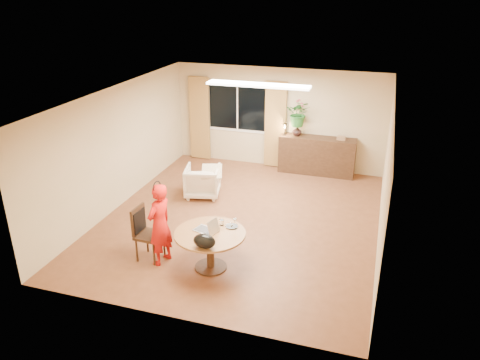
# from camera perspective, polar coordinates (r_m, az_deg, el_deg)

# --- Properties ---
(floor) EXTENTS (6.50, 6.50, 0.00)m
(floor) POSITION_cam_1_polar(r_m,az_deg,el_deg) (9.77, 0.12, -4.79)
(floor) COLOR brown
(floor) RESTS_ON ground
(ceiling) EXTENTS (6.50, 6.50, 0.00)m
(ceiling) POSITION_cam_1_polar(r_m,az_deg,el_deg) (8.86, 0.14, 10.25)
(ceiling) COLOR white
(ceiling) RESTS_ON wall_back
(wall_back) EXTENTS (5.50, 0.00, 5.50)m
(wall_back) POSITION_cam_1_polar(r_m,az_deg,el_deg) (12.22, 4.69, 7.50)
(wall_back) COLOR tan
(wall_back) RESTS_ON floor
(wall_left) EXTENTS (0.00, 6.50, 6.50)m
(wall_left) POSITION_cam_1_polar(r_m,az_deg,el_deg) (10.34, -14.63, 3.89)
(wall_left) COLOR tan
(wall_left) RESTS_ON floor
(wall_right) EXTENTS (0.00, 6.50, 6.50)m
(wall_right) POSITION_cam_1_polar(r_m,az_deg,el_deg) (8.87, 17.35, 0.38)
(wall_right) COLOR tan
(wall_right) RESTS_ON floor
(window) EXTENTS (1.70, 0.03, 1.30)m
(window) POSITION_cam_1_polar(r_m,az_deg,el_deg) (12.43, -0.31, 8.80)
(window) COLOR white
(window) RESTS_ON wall_back
(curtain_left) EXTENTS (0.55, 0.08, 2.25)m
(curtain_left) POSITION_cam_1_polar(r_m,az_deg,el_deg) (12.80, -4.93, 7.49)
(curtain_left) COLOR olive
(curtain_left) RESTS_ON wall_back
(curtain_right) EXTENTS (0.55, 0.08, 2.25)m
(curtain_right) POSITION_cam_1_polar(r_m,az_deg,el_deg) (12.19, 4.33, 6.71)
(curtain_right) COLOR olive
(curtain_right) RESTS_ON wall_back
(ceiling_panel) EXTENTS (2.20, 0.35, 0.05)m
(ceiling_panel) POSITION_cam_1_polar(r_m,az_deg,el_deg) (9.99, 2.22, 11.51)
(ceiling_panel) COLOR white
(ceiling_panel) RESTS_ON ceiling
(dining_table) EXTENTS (1.20, 1.20, 0.69)m
(dining_table) POSITION_cam_1_polar(r_m,az_deg,el_deg) (7.96, -3.67, -7.36)
(dining_table) COLOR brown
(dining_table) RESTS_ON floor
(dining_chair) EXTENTS (0.50, 0.46, 0.98)m
(dining_chair) POSITION_cam_1_polar(r_m,az_deg,el_deg) (8.38, -10.98, -6.48)
(dining_chair) COLOR black
(dining_chair) RESTS_ON floor
(child) EXTENTS (0.61, 0.47, 1.48)m
(child) POSITION_cam_1_polar(r_m,az_deg,el_deg) (8.13, -9.76, -5.35)
(child) COLOR red
(child) RESTS_ON floor
(laptop) EXTENTS (0.45, 0.36, 0.26)m
(laptop) POSITION_cam_1_polar(r_m,az_deg,el_deg) (7.90, -4.29, -5.36)
(laptop) COLOR #B7B7BC
(laptop) RESTS_ON dining_table
(tumbler) EXTENTS (0.09, 0.09, 0.10)m
(tumbler) POSITION_cam_1_polar(r_m,az_deg,el_deg) (8.08, -2.25, -5.21)
(tumbler) COLOR white
(tumbler) RESTS_ON dining_table
(wine_glass) EXTENTS (0.07, 0.07, 0.20)m
(wine_glass) POSITION_cam_1_polar(r_m,az_deg,el_deg) (7.94, -0.63, -5.36)
(wine_glass) COLOR white
(wine_glass) RESTS_ON dining_table
(pot_lid) EXTENTS (0.26, 0.26, 0.04)m
(pot_lid) POSITION_cam_1_polar(r_m,az_deg,el_deg) (8.05, -1.03, -5.62)
(pot_lid) COLOR white
(pot_lid) RESTS_ON dining_table
(handbag) EXTENTS (0.38, 0.24, 0.24)m
(handbag) POSITION_cam_1_polar(r_m,az_deg,el_deg) (7.42, -4.36, -7.45)
(handbag) COLOR black
(handbag) RESTS_ON dining_table
(armchair) EXTENTS (0.91, 0.93, 0.71)m
(armchair) POSITION_cam_1_polar(r_m,az_deg,el_deg) (10.72, -4.59, -0.15)
(armchair) COLOR beige
(armchair) RESTS_ON floor
(throw) EXTENTS (0.60, 0.66, 0.03)m
(throw) POSITION_cam_1_polar(r_m,az_deg,el_deg) (10.46, -3.46, 1.46)
(throw) COLOR beige
(throw) RESTS_ON armchair
(sideboard) EXTENTS (1.92, 0.47, 0.96)m
(sideboard) POSITION_cam_1_polar(r_m,az_deg,el_deg) (12.07, 9.34, 2.96)
(sideboard) COLOR black
(sideboard) RESTS_ON floor
(vase) EXTENTS (0.28, 0.28, 0.25)m
(vase) POSITION_cam_1_polar(r_m,az_deg,el_deg) (11.95, 6.97, 5.96)
(vase) COLOR black
(vase) RESTS_ON sideboard
(bouquet) EXTENTS (0.62, 0.54, 0.66)m
(bouquet) POSITION_cam_1_polar(r_m,az_deg,el_deg) (11.83, 7.19, 8.05)
(bouquet) COLOR #2A5B22
(bouquet) RESTS_ON vase
(book_stack) EXTENTS (0.22, 0.17, 0.09)m
(book_stack) POSITION_cam_1_polar(r_m,az_deg,el_deg) (11.84, 12.23, 5.03)
(book_stack) COLOR #886145
(book_stack) RESTS_ON sideboard
(desk_lamp) EXTENTS (0.16, 0.16, 0.31)m
(desk_lamp) POSITION_cam_1_polar(r_m,az_deg,el_deg) (11.95, 5.46, 6.19)
(desk_lamp) COLOR black
(desk_lamp) RESTS_ON sideboard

